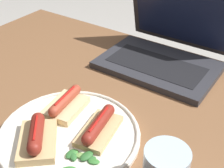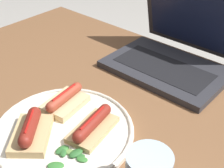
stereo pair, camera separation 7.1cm
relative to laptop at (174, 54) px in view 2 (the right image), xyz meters
name	(u,v)px [view 2 (the right image)]	position (x,y,z in m)	size (l,w,h in m)	color
desk	(91,127)	(-0.06, -0.27, -0.13)	(1.09, 0.76, 0.75)	brown
laptop	(174,54)	(0.00, 0.00, 0.00)	(0.32, 0.26, 0.22)	#2D2D33
plate	(64,130)	(-0.02, -0.39, -0.03)	(0.30, 0.30, 0.02)	silver
sausage_toast_left	(93,126)	(0.03, -0.36, -0.01)	(0.08, 0.12, 0.04)	tan
sausage_toast_middle	(31,131)	(-0.05, -0.45, -0.01)	(0.13, 0.13, 0.05)	tan
sausage_toast_right	(65,101)	(-0.08, -0.34, -0.01)	(0.09, 0.11, 0.04)	#D6B784
salad_pile	(67,155)	(0.04, -0.44, -0.03)	(0.07, 0.08, 0.01)	#387A33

